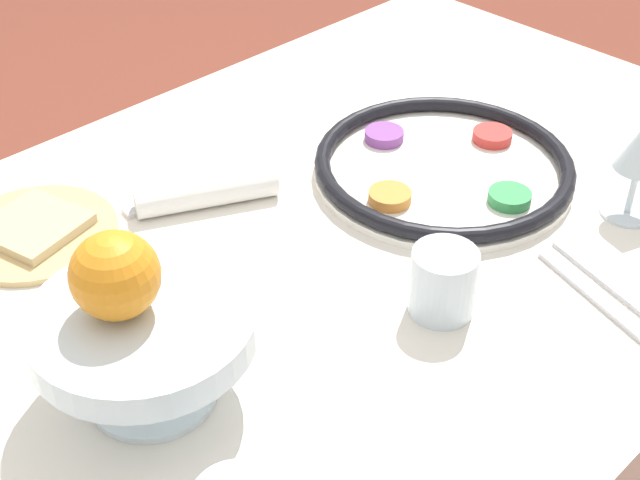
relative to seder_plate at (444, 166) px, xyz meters
The scene contains 10 objects.
dining_table 0.46m from the seder_plate, ahead, with size 1.41×0.84×0.75m.
seder_plate is the anchor object (origin of this frame).
fruit_stand 0.50m from the seder_plate, ahead, with size 0.21×0.21×0.10m.
orange_fruit 0.52m from the seder_plate, ahead, with size 0.08×0.08×0.08m.
bread_plate 0.51m from the seder_plate, 29.88° to the right, with size 0.19×0.19×0.02m.
napkin_roll 0.30m from the seder_plate, 32.14° to the right, with size 0.17×0.11×0.04m.
cup_near 0.26m from the seder_plate, 38.72° to the left, with size 0.07×0.07×0.07m.
fork_left 0.28m from the seder_plate, 81.57° to the left, with size 0.07×0.19×0.01m.
fork_right 0.29m from the seder_plate, 75.65° to the left, with size 0.07×0.19×0.01m.
spoon 0.33m from the seder_plate, 37.85° to the right, with size 0.18×0.04×0.01m.
Camera 1 is at (0.54, 0.59, 1.38)m, focal length 50.00 mm.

